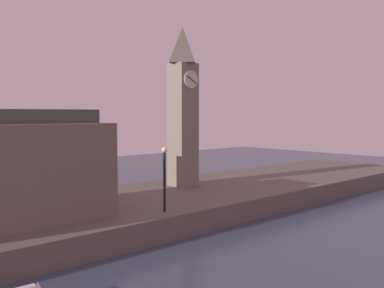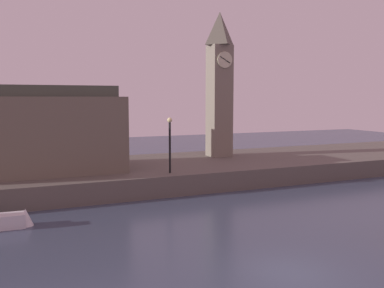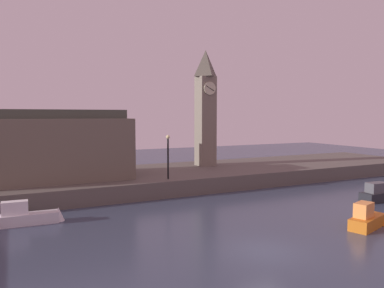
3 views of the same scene
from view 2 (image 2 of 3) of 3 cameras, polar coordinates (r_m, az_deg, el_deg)
The scene contains 5 objects.
ground_plane at distance 17.92m, azimuth 13.10°, elevation -16.65°, with size 120.00×120.00×0.00m, color #384256.
far_embankment at distance 35.20m, azimuth -6.70°, elevation -3.94°, with size 70.00×12.00×1.50m, color #5B544C.
clock_tower at distance 39.57m, azimuth 3.70°, elevation 8.23°, with size 2.10×2.16×13.18m.
parliament_hall at distance 33.00m, azimuth -22.82°, elevation 1.70°, with size 14.59×6.69×10.03m.
streetlamp at distance 30.62m, azimuth -3.00°, elevation 0.73°, with size 0.36×0.36×4.02m.
Camera 2 is at (-9.99, -13.18, 6.91)m, focal length 39.77 mm.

